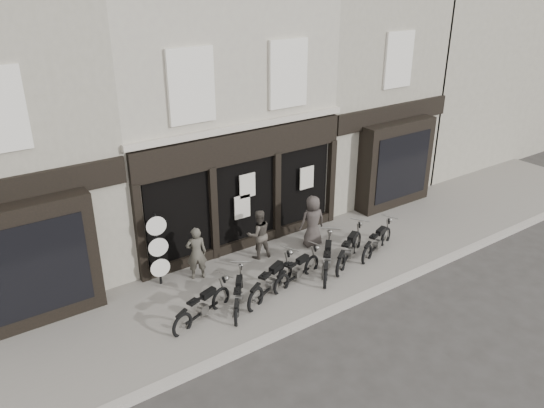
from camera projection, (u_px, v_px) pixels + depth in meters
ground_plane at (303, 291)px, 14.79m from camera, size 90.00×90.00×0.00m
pavement at (284, 275)px, 15.44m from camera, size 30.00×4.20×0.12m
kerb at (333, 310)px, 13.83m from camera, size 30.00×0.25×0.13m
central_building at (195, 106)px, 17.61m from camera, size 7.30×6.22×8.34m
neighbour_right at (339, 86)px, 20.93m from camera, size 5.60×6.73×8.34m
filler_right at (466, 65)px, 25.28m from camera, size 11.00×6.00×8.20m
motorcycle_0 at (203, 309)px, 13.33m from camera, size 1.97×0.93×0.98m
motorcycle_1 at (239, 296)px, 13.86m from camera, size 1.37×1.71×0.95m
motorcycle_2 at (271, 283)px, 14.35m from camera, size 2.11×1.18×1.08m
motorcycle_3 at (297, 272)px, 14.96m from camera, size 1.97×0.77×0.96m
motorcycle_4 at (327, 261)px, 15.48m from camera, size 1.70×1.75×1.05m
motorcycle_5 at (349, 251)px, 15.98m from camera, size 2.07×1.38×1.09m
motorcycle_6 at (377, 243)px, 16.53m from camera, size 1.97×1.00×0.99m
man_left at (196, 253)px, 14.90m from camera, size 0.67×0.56×1.58m
man_centre at (259, 234)px, 16.00m from camera, size 0.85×0.72×1.56m
man_right at (312, 221)px, 16.67m from camera, size 0.92×0.70×1.69m
advert_sign_post at (158, 253)px, 14.50m from camera, size 0.56×0.36×2.29m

